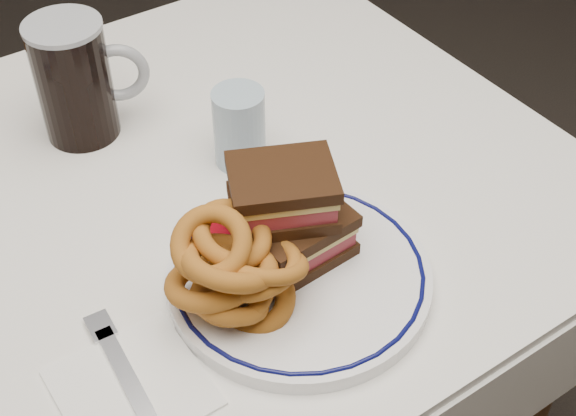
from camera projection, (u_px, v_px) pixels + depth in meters
dining_table at (104, 283)px, 1.06m from camera, size 1.27×0.87×0.75m
main_plate at (299, 276)px, 0.91m from camera, size 0.30×0.30×0.02m
reuben_sandwich at (290, 214)px, 0.89m from camera, size 0.14×0.13×0.12m
onion_rings_main at (235, 271)px, 0.84m from camera, size 0.16×0.13×0.16m
ketchup_ramekin at (223, 231)px, 0.93m from camera, size 0.06×0.06×0.03m
beer_mug at (76, 79)px, 1.07m from camera, size 0.15×0.10×0.17m
water_glass at (239, 128)px, 1.04m from camera, size 0.07×0.07×0.11m
napkin_fork at (131, 385)px, 0.82m from camera, size 0.14×0.19×0.01m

